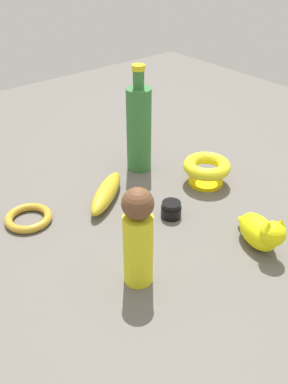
% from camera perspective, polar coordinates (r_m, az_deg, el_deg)
% --- Properties ---
extents(ground, '(2.00, 2.00, 0.00)m').
position_cam_1_polar(ground, '(0.96, 0.00, -4.03)').
color(ground, '#5B5651').
extents(banana, '(0.17, 0.14, 0.04)m').
position_cam_1_polar(banana, '(1.02, -4.99, -0.11)').
color(banana, gold).
rests_on(banana, ground).
extents(cat_figurine, '(0.09, 0.14, 0.09)m').
position_cam_1_polar(cat_figurine, '(0.90, 15.21, -5.06)').
color(cat_figurine, yellow).
rests_on(cat_figurine, ground).
extents(person_figure_adult, '(0.07, 0.07, 0.20)m').
position_cam_1_polar(person_figure_adult, '(0.76, -0.79, -5.92)').
color(person_figure_adult, yellow).
rests_on(person_figure_adult, ground).
extents(bangle, '(0.10, 0.10, 0.02)m').
position_cam_1_polar(bangle, '(0.99, -14.97, -3.31)').
color(bangle, '#B78E28').
rests_on(bangle, ground).
extents(bowl, '(0.12, 0.12, 0.07)m').
position_cam_1_polar(bowl, '(1.09, 8.25, 3.09)').
color(bowl, yellow).
rests_on(bowl, ground).
extents(nail_polish_jar, '(0.05, 0.05, 0.04)m').
position_cam_1_polar(nail_polish_jar, '(0.97, 3.60, -2.32)').
color(nail_polish_jar, black).
rests_on(nail_polish_jar, ground).
extents(bottle_tall, '(0.06, 0.06, 0.28)m').
position_cam_1_polar(bottle_tall, '(1.11, -0.68, 8.49)').
color(bottle_tall, '#337236').
rests_on(bottle_tall, ground).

